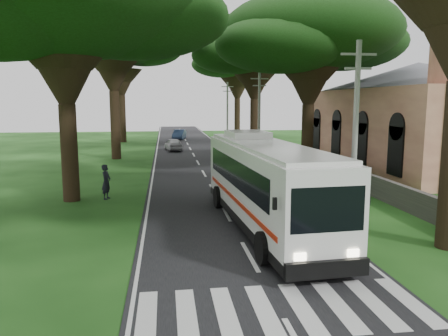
% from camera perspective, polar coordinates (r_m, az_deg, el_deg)
% --- Properties ---
extents(ground, '(140.00, 140.00, 0.00)m').
position_cam_1_polar(ground, '(13.77, 5.02, -14.33)').
color(ground, '#173E11').
rests_on(ground, ground).
extents(road, '(8.00, 120.00, 0.04)m').
position_cam_1_polar(road, '(37.85, -3.31, 0.46)').
color(road, black).
rests_on(road, ground).
extents(crosswalk, '(8.00, 3.00, 0.01)m').
position_cam_1_polar(crosswalk, '(12.00, 7.22, -17.97)').
color(crosswalk, silver).
rests_on(crosswalk, ground).
extents(property_wall, '(0.35, 50.00, 1.20)m').
position_cam_1_polar(property_wall, '(38.54, 10.27, 1.37)').
color(property_wall, '#383533').
rests_on(property_wall, ground).
extents(church, '(14.00, 24.00, 11.60)m').
position_cam_1_polar(church, '(39.73, 23.92, 7.22)').
color(church, '#BD6E5C').
rests_on(church, ground).
extents(pole_near, '(1.60, 0.24, 8.00)m').
position_cam_1_polar(pole_near, '(20.20, 16.79, 4.90)').
color(pole_near, gray).
rests_on(pole_near, ground).
extents(pole_mid, '(1.60, 0.24, 8.00)m').
position_cam_1_polar(pole_mid, '(39.27, 4.61, 6.85)').
color(pole_mid, gray).
rests_on(pole_mid, ground).
extents(pole_far, '(1.60, 0.24, 8.00)m').
position_cam_1_polar(pole_far, '(58.96, 0.44, 7.45)').
color(pole_far, gray).
rests_on(pole_far, ground).
extents(tree_l_mida, '(14.86, 14.86, 13.78)m').
position_cam_1_polar(tree_l_mida, '(25.43, -20.48, 19.85)').
color(tree_l_mida, black).
rests_on(tree_l_mida, ground).
extents(tree_l_midb, '(15.36, 15.36, 16.41)m').
position_cam_1_polar(tree_l_midb, '(43.30, -14.51, 18.54)').
color(tree_l_midb, black).
rests_on(tree_l_midb, ground).
extents(tree_l_far, '(13.65, 13.65, 15.81)m').
position_cam_1_polar(tree_l_far, '(61.07, -13.44, 15.30)').
color(tree_l_far, black).
rests_on(tree_l_far, ground).
extents(tree_r_mida, '(13.36, 13.36, 13.31)m').
position_cam_1_polar(tree_r_mida, '(34.49, 11.20, 16.76)').
color(tree_r_mida, black).
rests_on(tree_r_mida, ground).
extents(tree_r_midb, '(13.36, 13.36, 14.39)m').
position_cam_1_polar(tree_r_midb, '(51.76, 4.03, 15.28)').
color(tree_r_midb, black).
rests_on(tree_r_midb, ground).
extents(tree_r_far, '(13.17, 13.17, 14.93)m').
position_cam_1_polar(tree_r_far, '(69.61, 1.77, 14.03)').
color(tree_r_far, black).
rests_on(tree_r_far, ground).
extents(coach_bus, '(3.52, 12.52, 3.65)m').
position_cam_1_polar(coach_bus, '(18.63, 5.37, -1.93)').
color(coach_bus, silver).
rests_on(coach_bus, ground).
extents(distant_car_a, '(2.16, 4.22, 1.38)m').
position_cam_1_polar(distant_car_a, '(48.79, -6.62, 3.09)').
color(distant_car_a, '#9F9EA3').
rests_on(distant_car_a, road).
extents(distant_car_b, '(2.25, 4.44, 1.40)m').
position_cam_1_polar(distant_car_b, '(63.82, -5.86, 4.39)').
color(distant_car_b, navy).
rests_on(distant_car_b, road).
extents(pedestrian, '(0.65, 0.81, 1.95)m').
position_cam_1_polar(pedestrian, '(25.08, -15.13, -1.76)').
color(pedestrian, black).
rests_on(pedestrian, ground).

